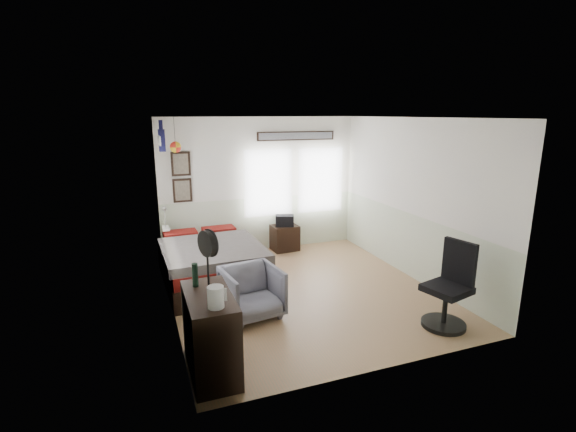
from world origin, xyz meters
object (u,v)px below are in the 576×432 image
armchair (252,292)px  bed (211,263)px  task_chair (449,292)px  dresser (210,333)px  nightstand (285,238)px

armchair → bed: bearing=94.9°
armchair → task_chair: 2.64m
dresser → nightstand: bearing=59.3°
bed → armchair: size_ratio=2.84×
dresser → nightstand: 4.26m
dresser → task_chair: 3.14m
nightstand → task_chair: task_chair is taller
armchair → task_chair: task_chair is taller
armchair → dresser: bearing=-133.1°
task_chair → dresser: bearing=164.5°
dresser → armchair: 1.34m
nightstand → task_chair: bearing=-79.3°
bed → armchair: bearing=-79.0°
dresser → armchair: (0.77, 1.09, -0.10)m
armchair → task_chair: bearing=-34.2°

